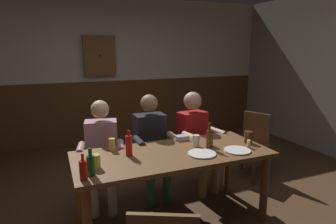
{
  "coord_description": "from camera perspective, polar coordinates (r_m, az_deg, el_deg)",
  "views": [
    {
      "loc": [
        -1.06,
        -2.6,
        1.74
      ],
      "look_at": [
        0.0,
        -0.03,
        1.14
      ],
      "focal_mm": 30.78,
      "sensor_mm": 36.0,
      "label": 1
    }
  ],
  "objects": [
    {
      "name": "plate_1",
      "position": [
        2.8,
        6.74,
        -8.21
      ],
      "size": [
        0.27,
        0.27,
        0.01
      ],
      "primitive_type": "cylinder",
      "color": "white",
      "rests_on": "dining_table"
    },
    {
      "name": "bottle_3",
      "position": [
        2.34,
        -16.42,
        -10.93
      ],
      "size": [
        0.06,
        0.06,
        0.21
      ],
      "color": "red",
      "rests_on": "dining_table"
    },
    {
      "name": "chair_empty_near_left",
      "position": [
        4.18,
        16.18,
        -5.84
      ],
      "size": [
        0.58,
        0.58,
        0.88
      ],
      "rotation": [
        0.0,
        0.0,
        -4.3
      ],
      "color": "brown",
      "rests_on": "ground_plane"
    },
    {
      "name": "ground_plane",
      "position": [
        3.3,
        -0.24,
        -19.49
      ],
      "size": [
        7.58,
        7.58,
        0.0
      ],
      "primitive_type": "plane",
      "color": "#4C331E"
    },
    {
      "name": "bottle_1",
      "position": [
        2.75,
        -7.76,
        -6.55
      ],
      "size": [
        0.06,
        0.06,
        0.25
      ],
      "color": "red",
      "rests_on": "dining_table"
    },
    {
      "name": "person_2",
      "position": [
        3.64,
        5.51,
        -4.73
      ],
      "size": [
        0.53,
        0.56,
        1.23
      ],
      "rotation": [
        0.0,
        0.0,
        3.31
      ],
      "color": "#AD1919",
      "rests_on": "ground_plane"
    },
    {
      "name": "table_candle",
      "position": [
        3.07,
        15.69,
        -6.1
      ],
      "size": [
        0.04,
        0.04,
        0.08
      ],
      "primitive_type": "cylinder",
      "color": "#F9E08C",
      "rests_on": "dining_table"
    },
    {
      "name": "bottle_0",
      "position": [
        2.4,
        -15.03,
        -10.06
      ],
      "size": [
        0.06,
        0.06,
        0.23
      ],
      "color": "#195923",
      "rests_on": "dining_table"
    },
    {
      "name": "bottle_2",
      "position": [
        2.94,
        8.16,
        -5.22
      ],
      "size": [
        0.06,
        0.06,
        0.27
      ],
      "color": "#593314",
      "rests_on": "dining_table"
    },
    {
      "name": "person_1",
      "position": [
        3.43,
        -3.3,
        -5.82
      ],
      "size": [
        0.5,
        0.52,
        1.23
      ],
      "rotation": [
        0.0,
        0.0,
        3.13
      ],
      "color": "black",
      "rests_on": "ground_plane"
    },
    {
      "name": "back_wall_upper",
      "position": [
        5.57,
        -11.76,
        13.94
      ],
      "size": [
        6.32,
        0.12,
        1.53
      ],
      "primitive_type": "cube",
      "color": "beige"
    },
    {
      "name": "person_0",
      "position": [
        3.3,
        -12.99,
        -7.25
      ],
      "size": [
        0.53,
        0.57,
        1.2
      ],
      "rotation": [
        0.0,
        0.0,
        2.95
      ],
      "color": "#B78493",
      "rests_on": "ground_plane"
    },
    {
      "name": "back_wall_wainscot",
      "position": [
        5.69,
        -11.18,
        0.29
      ],
      "size": [
        6.32,
        0.12,
        1.16
      ],
      "primitive_type": "cube",
      "color": "brown",
      "rests_on": "ground_plane"
    },
    {
      "name": "dining_table",
      "position": [
        2.88,
        0.97,
        -9.98
      ],
      "size": [
        1.91,
        0.82,
        0.76
      ],
      "color": "brown",
      "rests_on": "ground_plane"
    },
    {
      "name": "condiment_caddy",
      "position": [
        3.21,
        2.72,
        -5.11
      ],
      "size": [
        0.14,
        0.1,
        0.05
      ],
      "primitive_type": "cube",
      "color": "#B2B7BC",
      "rests_on": "dining_table"
    },
    {
      "name": "pint_glass_3",
      "position": [
        3.21,
        15.6,
        -4.83
      ],
      "size": [
        0.08,
        0.08,
        0.13
      ],
      "primitive_type": "cylinder",
      "color": "#4C2D19",
      "rests_on": "dining_table"
    },
    {
      "name": "pint_glass_2",
      "position": [
        2.54,
        -14.13,
        -9.43
      ],
      "size": [
        0.08,
        0.08,
        0.12
      ],
      "primitive_type": "cylinder",
      "color": "#E5C64C",
      "rests_on": "dining_table"
    },
    {
      "name": "plate_0",
      "position": [
        2.95,
        13.54,
        -7.4
      ],
      "size": [
        0.26,
        0.26,
        0.01
      ],
      "primitive_type": "cylinder",
      "color": "white",
      "rests_on": "dining_table"
    },
    {
      "name": "pint_glass_1",
      "position": [
        3.0,
        5.57,
        -5.68
      ],
      "size": [
        0.07,
        0.07,
        0.12
      ],
      "primitive_type": "cylinder",
      "color": "white",
      "rests_on": "dining_table"
    },
    {
      "name": "pint_glass_4",
      "position": [
        2.93,
        -11.04,
        -6.31
      ],
      "size": [
        0.06,
        0.06,
        0.12
      ],
      "primitive_type": "cylinder",
      "color": "#E5C64C",
      "rests_on": "dining_table"
    },
    {
      "name": "wall_dart_cabinet",
      "position": [
        5.41,
        -13.41,
        10.83
      ],
      "size": [
        0.56,
        0.15,
        0.7
      ],
      "color": "brown"
    },
    {
      "name": "pint_glass_0",
      "position": [
        3.04,
        8.28,
        -5.51
      ],
      "size": [
        0.07,
        0.07,
        0.12
      ],
      "primitive_type": "cylinder",
      "color": "#4C2D19",
      "rests_on": "dining_table"
    }
  ]
}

